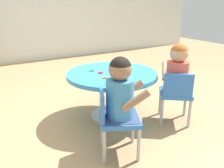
% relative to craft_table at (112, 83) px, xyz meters
% --- Properties ---
extents(ground_plane, '(10.00, 10.00, 0.00)m').
position_rel_craft_table_xyz_m(ground_plane, '(0.00, 0.00, -0.37)').
color(ground_plane, tan).
extents(craft_table, '(0.91, 0.91, 0.49)m').
position_rel_craft_table_xyz_m(craft_table, '(0.00, 0.00, 0.00)').
color(craft_table, silver).
rests_on(craft_table, ground).
extents(child_chair_left, '(0.40, 0.40, 0.54)m').
position_rel_craft_table_xyz_m(child_chair_left, '(-0.30, -0.56, -0.07)').
color(child_chair_left, '#B7B7BC').
rests_on(child_chair_left, ground).
extents(seated_child_left, '(0.43, 0.39, 0.51)m').
position_rel_craft_table_xyz_m(seated_child_left, '(-0.27, -0.58, 0.16)').
color(seated_child_left, '#3F4772').
rests_on(seated_child_left, ground).
extents(child_chair_right, '(0.42, 0.42, 0.54)m').
position_rel_craft_table_xyz_m(child_chair_right, '(0.48, -0.42, -0.07)').
color(child_chair_right, '#B7B7BC').
rests_on(child_chair_right, ground).
extents(seated_child_right, '(0.42, 0.44, 0.51)m').
position_rel_craft_table_xyz_m(seated_child_right, '(0.50, -0.39, 0.16)').
color(seated_child_right, '#3F4772').
rests_on(seated_child_right, ground).
extents(rolling_pin, '(0.23, 0.07, 0.05)m').
position_rel_craft_table_xyz_m(rolling_pin, '(-0.10, -0.25, 0.14)').
color(rolling_pin, green).
rests_on(rolling_pin, craft_table).
extents(craft_scissors, '(0.11, 0.14, 0.01)m').
position_rel_craft_table_xyz_m(craft_scissors, '(0.15, 0.04, 0.12)').
color(craft_scissors, silver).
rests_on(craft_scissors, craft_table).
extents(playdough_blob_0, '(0.15, 0.15, 0.02)m').
position_rel_craft_table_xyz_m(playdough_blob_0, '(0.19, 0.22, 0.12)').
color(playdough_blob_0, '#F2CC72').
rests_on(playdough_blob_0, craft_table).
extents(cookie_cutter_0, '(0.06, 0.06, 0.01)m').
position_rel_craft_table_xyz_m(cookie_cutter_0, '(-0.15, 0.15, 0.12)').
color(cookie_cutter_0, '#4CB259').
rests_on(cookie_cutter_0, craft_table).
extents(cookie_cutter_1, '(0.05, 0.05, 0.01)m').
position_rel_craft_table_xyz_m(cookie_cutter_1, '(-0.15, -0.12, 0.12)').
color(cookie_cutter_1, orange).
rests_on(cookie_cutter_1, craft_table).
extents(cookie_cutter_2, '(0.05, 0.05, 0.01)m').
position_rel_craft_table_xyz_m(cookie_cutter_2, '(-0.11, 0.04, 0.12)').
color(cookie_cutter_2, red).
rests_on(cookie_cutter_2, craft_table).
extents(cookie_cutter_3, '(0.05, 0.05, 0.01)m').
position_rel_craft_table_xyz_m(cookie_cutter_3, '(-0.03, -0.09, 0.12)').
color(cookie_cutter_3, orange).
rests_on(cookie_cutter_3, craft_table).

